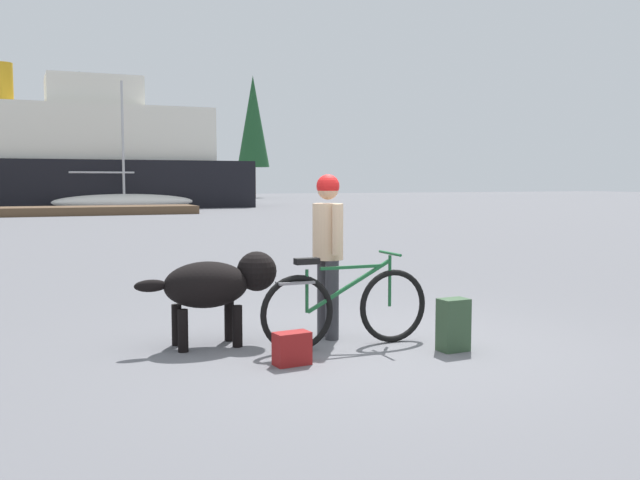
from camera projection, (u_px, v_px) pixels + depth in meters
ground_plane at (366, 347)px, 7.06m from camera, size 160.00×160.00×0.00m
bicycle at (345, 307)px, 7.02m from camera, size 1.79×0.44×0.93m
person_cyclist at (328, 240)px, 7.39m from camera, size 0.32×0.53×1.71m
dog at (217, 284)px, 7.07m from camera, size 1.43×0.54×0.93m
backpack at (453, 325)px, 6.87m from camera, size 0.29×0.21×0.51m
handbag_pannier at (292, 348)px, 6.35m from camera, size 0.34×0.21×0.30m
dock_pier at (53, 211)px, 33.84m from camera, size 13.50×2.79×0.40m
ferry_boat at (57, 159)px, 42.55m from camera, size 22.68×7.45×8.44m
sailboat_moored at (124, 201)px, 39.93m from camera, size 7.76×2.17×7.18m
pine_tree_center at (81, 116)px, 60.85m from camera, size 4.18×4.18×10.98m
pine_tree_far_right at (253, 122)px, 67.96m from camera, size 3.07×3.07×11.65m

